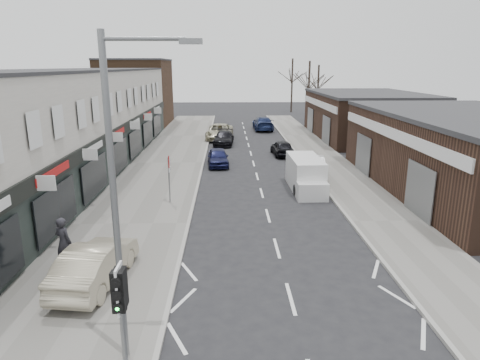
{
  "coord_description": "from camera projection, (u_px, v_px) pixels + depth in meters",
  "views": [
    {
      "loc": [
        -2.04,
        -10.44,
        7.36
      ],
      "look_at": [
        -1.5,
        7.34,
        2.6
      ],
      "focal_mm": 32.0,
      "sensor_mm": 36.0,
      "label": 1
    }
  ],
  "objects": [
    {
      "name": "right_unit_far",
      "position": [
        366.0,
        116.0,
        44.65
      ],
      "size": [
        10.0,
        16.0,
        4.5
      ],
      "primitive_type": "cube",
      "color": "#3A251A",
      "rests_on": "ground"
    },
    {
      "name": "parked_car_right_b",
      "position": [
        282.0,
        148.0,
        36.11
      ],
      "size": [
        1.79,
        3.94,
        1.31
      ],
      "primitive_type": "imported",
      "rotation": [
        0.0,
        0.0,
        3.2
      ],
      "color": "black",
      "rests_on": "ground"
    },
    {
      "name": "parked_car_left_b",
      "position": [
        224.0,
        138.0,
        41.03
      ],
      "size": [
        2.11,
        4.54,
        1.28
      ],
      "primitive_type": "imported",
      "rotation": [
        0.0,
        0.0,
        -0.07
      ],
      "color": "black",
      "rests_on": "ground"
    },
    {
      "name": "pavement_left",
      "position": [
        167.0,
        163.0,
        33.07
      ],
      "size": [
        5.5,
        64.0,
        0.12
      ],
      "primitive_type": "cube",
      "color": "slate",
      "rests_on": "ground"
    },
    {
      "name": "ground",
      "position": [
        301.0,
        336.0,
        12.04
      ],
      "size": [
        160.0,
        160.0,
        0.0
      ],
      "primitive_type": "plane",
      "color": "black",
      "rests_on": "ground"
    },
    {
      "name": "warning_sign",
      "position": [
        169.0,
        165.0,
        22.91
      ],
      "size": [
        0.12,
        0.8,
        2.7
      ],
      "color": "slate",
      "rests_on": "pavement_left"
    },
    {
      "name": "pedestrian",
      "position": [
        64.0,
        242.0,
        15.73
      ],
      "size": [
        0.83,
        0.71,
        1.92
      ],
      "primitive_type": "imported",
      "rotation": [
        0.0,
        0.0,
        2.71
      ],
      "color": "#222227",
      "rests_on": "pavement_left"
    },
    {
      "name": "tree_far_c",
      "position": [
        291.0,
        112.0,
        70.22
      ],
      "size": [
        3.6,
        3.6,
        8.5
      ],
      "primitive_type": null,
      "color": "#382D26",
      "rests_on": "ground"
    },
    {
      "name": "parked_car_right_a",
      "position": [
        310.0,
        166.0,
        28.75
      ],
      "size": [
        2.22,
        5.1,
        1.63
      ],
      "primitive_type": "imported",
      "rotation": [
        0.0,
        0.0,
        3.04
      ],
      "color": "white",
      "rests_on": "ground"
    },
    {
      "name": "parked_car_right_c",
      "position": [
        263.0,
        123.0,
        50.42
      ],
      "size": [
        2.27,
        5.41,
        1.56
      ],
      "primitive_type": "imported",
      "rotation": [
        0.0,
        0.0,
        3.16
      ],
      "color": "#162045",
      "rests_on": "ground"
    },
    {
      "name": "traffic_light",
      "position": [
        120.0,
        300.0,
        9.34
      ],
      "size": [
        0.28,
        0.6,
        3.1
      ],
      "color": "slate",
      "rests_on": "pavement_left"
    },
    {
      "name": "right_unit_near",
      "position": [
        472.0,
        155.0,
        25.34
      ],
      "size": [
        10.0,
        18.0,
        4.5
      ],
      "primitive_type": "cube",
      "color": "#3A251A",
      "rests_on": "ground"
    },
    {
      "name": "parked_car_left_c",
      "position": [
        220.0,
        132.0,
        44.01
      ],
      "size": [
        2.91,
        5.75,
        1.56
      ],
      "primitive_type": "imported",
      "rotation": [
        0.0,
        0.0,
        -0.06
      ],
      "color": "#AEA88B",
      "rests_on": "ground"
    },
    {
      "name": "tree_far_b",
      "position": [
        317.0,
        116.0,
        64.51
      ],
      "size": [
        3.6,
        3.6,
        7.5
      ],
      "primitive_type": null,
      "color": "#382D26",
      "rests_on": "ground"
    },
    {
      "name": "shop_terrace_left",
      "position": [
        62.0,
        123.0,
        29.56
      ],
      "size": [
        8.0,
        41.0,
        7.1
      ],
      "primitive_type": "cube",
      "color": "beige",
      "rests_on": "ground"
    },
    {
      "name": "pavement_right",
      "position": [
        327.0,
        162.0,
        33.43
      ],
      "size": [
        3.5,
        64.0,
        0.12
      ],
      "primitive_type": "cube",
      "color": "slate",
      "rests_on": "ground"
    },
    {
      "name": "sedan_on_pavement",
      "position": [
        96.0,
        264.0,
        14.55
      ],
      "size": [
        2.09,
        4.58,
        1.46
      ],
      "primitive_type": "imported",
      "rotation": [
        0.0,
        0.0,
        3.01
      ],
      "color": "#AFA68C",
      "rests_on": "pavement_left"
    },
    {
      "name": "white_van",
      "position": [
        306.0,
        175.0,
        26.13
      ],
      "size": [
        1.83,
        5.04,
        1.96
      ],
      "rotation": [
        0.0,
        0.0,
        0.01
      ],
      "color": "silver",
      "rests_on": "ground"
    },
    {
      "name": "brick_block_far",
      "position": [
        136.0,
        93.0,
        54.06
      ],
      "size": [
        8.0,
        10.0,
        8.0
      ],
      "primitive_type": "cube",
      "color": "#48301F",
      "rests_on": "ground"
    },
    {
      "name": "street_lamp",
      "position": [
        121.0,
        188.0,
        9.94
      ],
      "size": [
        2.23,
        0.22,
        8.0
      ],
      "color": "slate",
      "rests_on": "pavement_left"
    },
    {
      "name": "parked_car_left_a",
      "position": [
        218.0,
        157.0,
        32.42
      ],
      "size": [
        1.78,
        3.91,
        1.3
      ],
      "primitive_type": "imported",
      "rotation": [
        0.0,
        0.0,
        0.06
      ],
      "color": "#121539",
      "rests_on": "ground"
    },
    {
      "name": "tree_far_a",
      "position": [
        307.0,
        121.0,
        58.65
      ],
      "size": [
        3.6,
        3.6,
        8.0
      ],
      "primitive_type": null,
      "color": "#382D26",
      "rests_on": "ground"
    }
  ]
}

